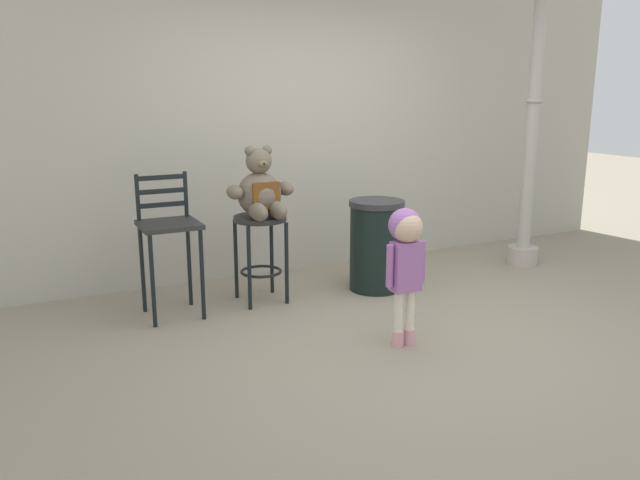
# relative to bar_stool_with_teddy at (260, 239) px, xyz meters

# --- Properties ---
(ground_plane) EXTENTS (24.00, 24.00, 0.00)m
(ground_plane) POSITION_rel_bar_stool_with_teddy_xyz_m (0.69, -1.23, -0.52)
(ground_plane) COLOR gray
(building_wall) EXTENTS (7.72, 0.30, 3.98)m
(building_wall) POSITION_rel_bar_stool_with_teddy_xyz_m (0.69, 0.91, 1.46)
(building_wall) COLOR #B0AD9C
(building_wall) RESTS_ON ground_plane
(bar_stool_with_teddy) EXTENTS (0.43, 0.43, 0.72)m
(bar_stool_with_teddy) POSITION_rel_bar_stool_with_teddy_xyz_m (0.00, 0.00, 0.00)
(bar_stool_with_teddy) COLOR #272727
(bar_stool_with_teddy) RESTS_ON ground_plane
(teddy_bear) EXTENTS (0.56, 0.50, 0.57)m
(teddy_bear) POSITION_rel_bar_stool_with_teddy_xyz_m (-0.00, -0.03, 0.40)
(teddy_bear) COLOR #6B5E4E
(teddy_bear) RESTS_ON bar_stool_with_teddy
(child_walking) EXTENTS (0.30, 0.24, 0.96)m
(child_walking) POSITION_rel_bar_stool_with_teddy_xyz_m (0.53, -1.32, 0.17)
(child_walking) COLOR #DD9DA9
(child_walking) RESTS_ON ground_plane
(trash_bin) EXTENTS (0.48, 0.48, 0.79)m
(trash_bin) POSITION_rel_bar_stool_with_teddy_xyz_m (1.01, -0.15, -0.12)
(trash_bin) COLOR black
(trash_bin) RESTS_ON ground_plane
(lamppost) EXTENTS (0.30, 0.30, 2.78)m
(lamppost) POSITION_rel_bar_stool_with_teddy_xyz_m (2.76, -0.11, 0.57)
(lamppost) COLOR #B3A69B
(lamppost) RESTS_ON ground_plane
(bar_chair_empty) EXTENTS (0.44, 0.44, 1.10)m
(bar_chair_empty) POSITION_rel_bar_stool_with_teddy_xyz_m (-0.74, -0.00, 0.14)
(bar_chair_empty) COLOR #272727
(bar_chair_empty) RESTS_ON ground_plane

